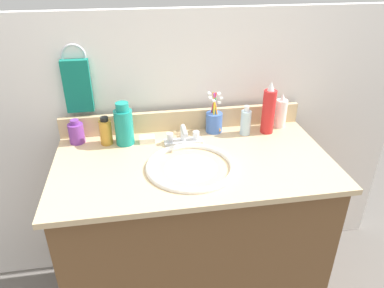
# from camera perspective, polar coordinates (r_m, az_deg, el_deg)

# --- Properties ---
(vanity_cabinet) EXTENTS (1.03, 0.53, 0.77)m
(vanity_cabinet) POSITION_cam_1_polar(r_m,az_deg,el_deg) (1.64, 0.20, -14.76)
(vanity_cabinet) COLOR brown
(vanity_cabinet) RESTS_ON ground_plane
(countertop) EXTENTS (1.07, 0.58, 0.02)m
(countertop) POSITION_cam_1_polar(r_m,az_deg,el_deg) (1.40, 0.23, -2.89)
(countertop) COLOR #D1B284
(countertop) RESTS_ON vanity_cabinet
(backsplash) EXTENTS (1.07, 0.02, 0.09)m
(backsplash) POSITION_cam_1_polar(r_m,az_deg,el_deg) (1.62, -1.43, 3.86)
(backsplash) COLOR #D1B284
(backsplash) RESTS_ON countertop
(back_wall) EXTENTS (2.17, 0.04, 1.30)m
(back_wall) POSITION_cam_1_polar(r_m,az_deg,el_deg) (1.75, -1.64, -0.78)
(back_wall) COLOR white
(back_wall) RESTS_ON ground_plane
(towel_ring) EXTENTS (0.10, 0.01, 0.10)m
(towel_ring) POSITION_cam_1_polar(r_m,az_deg,el_deg) (1.56, -18.22, 13.08)
(towel_ring) COLOR silver
(hand_towel) EXTENTS (0.11, 0.04, 0.22)m
(hand_towel) POSITION_cam_1_polar(r_m,az_deg,el_deg) (1.58, -17.64, 8.72)
(hand_towel) COLOR #147260
(sink_basin) EXTENTS (0.34, 0.34, 0.11)m
(sink_basin) POSITION_cam_1_polar(r_m,az_deg,el_deg) (1.36, -0.17, -4.82)
(sink_basin) COLOR white
(sink_basin) RESTS_ON countertop
(faucet) EXTENTS (0.16, 0.10, 0.08)m
(faucet) POSITION_cam_1_polar(r_m,az_deg,el_deg) (1.50, -1.38, 1.05)
(faucet) COLOR silver
(faucet) RESTS_ON countertop
(bottle_cream_purple) EXTENTS (0.06, 0.06, 0.10)m
(bottle_cream_purple) POSITION_cam_1_polar(r_m,az_deg,el_deg) (1.57, -17.82, 1.72)
(bottle_cream_purple) COLOR #7A3899
(bottle_cream_purple) RESTS_ON countertop
(bottle_gel_clear) EXTENTS (0.05, 0.05, 0.13)m
(bottle_gel_clear) POSITION_cam_1_polar(r_m,az_deg,el_deg) (1.58, 8.49, 3.45)
(bottle_gel_clear) COLOR silver
(bottle_gel_clear) RESTS_ON countertop
(bottle_spray_red) EXTENTS (0.06, 0.06, 0.23)m
(bottle_spray_red) POSITION_cam_1_polar(r_m,az_deg,el_deg) (1.60, 12.02, 5.21)
(bottle_spray_red) COLOR red
(bottle_spray_red) RESTS_ON countertop
(bottle_mouthwash_teal) EXTENTS (0.08, 0.08, 0.18)m
(bottle_mouthwash_teal) POSITION_cam_1_polar(r_m,az_deg,el_deg) (1.50, -10.72, 2.92)
(bottle_mouthwash_teal) COLOR teal
(bottle_mouthwash_teal) RESTS_ON countertop
(bottle_oil_amber) EXTENTS (0.05, 0.05, 0.12)m
(bottle_oil_amber) POSITION_cam_1_polar(r_m,az_deg,el_deg) (1.53, -13.49, 1.92)
(bottle_oil_amber) COLOR gold
(bottle_oil_amber) RESTS_ON countertop
(bottle_lotion_white) EXTENTS (0.05, 0.05, 0.16)m
(bottle_lotion_white) POSITION_cam_1_polar(r_m,az_deg,el_deg) (1.68, 13.87, 4.83)
(bottle_lotion_white) COLOR white
(bottle_lotion_white) RESTS_ON countertop
(cup_blue_plastic) EXTENTS (0.07, 0.08, 0.18)m
(cup_blue_plastic) POSITION_cam_1_polar(r_m,az_deg,el_deg) (1.59, 3.51, 3.71)
(cup_blue_plastic) COLOR #3F66B7
(cup_blue_plastic) RESTS_ON countertop
(soap_bar) EXTENTS (0.06, 0.04, 0.02)m
(soap_bar) POSITION_cam_1_polar(r_m,az_deg,el_deg) (1.53, -7.13, 0.73)
(soap_bar) COLOR white
(soap_bar) RESTS_ON countertop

